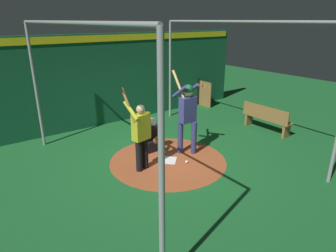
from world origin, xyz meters
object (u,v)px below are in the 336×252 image
Objects in this scene: batter at (187,112)px; visitor at (141,133)px; bench at (266,118)px; home_plate at (168,160)px; baseball_0 at (187,162)px; bat_rack at (201,93)px; catcher at (150,138)px.

batter reaches higher than visitor.
visitor is 1.19× the size of bench.
home_plate is 3.85m from bench.
visitor is 1.45m from baseball_0.
bench is (0.24, 3.13, -0.72)m from batter.
bat_rack reaches higher than home_plate.
baseball_0 is at bearing -85.83° from bench.
home_plate is 0.19× the size of batter.
home_plate is 5.49m from bat_rack.
baseball_0 reaches higher than home_plate.
catcher is at bearing 124.81° from visitor.
bench is (3.57, -0.45, -0.05)m from bat_rack.
batter is at bearing -47.02° from bat_rack.
catcher is at bearing -103.43° from bench.
home_plate is at bearing 2.28° from catcher.
bench is at bearing -7.18° from bat_rack.
home_plate is 1.35m from batter.
visitor is (0.08, -1.47, -0.23)m from batter.
baseball_0 is (3.83, -3.98, -0.45)m from bat_rack.
catcher is (-0.77, -0.03, 0.38)m from home_plate.
catcher is 0.49× the size of visitor.
batter is at bearing 140.94° from baseball_0.
catcher is 0.59× the size of bench.
batter reaches higher than bat_rack.
home_plate is 0.86m from catcher.
catcher is 0.84× the size of bat_rack.
bat_rack is (-3.33, 3.58, -0.67)m from batter.
batter reaches higher than home_plate.
catcher reaches higher than baseball_0.
batter is 1.11× the size of visitor.
visitor is at bearing -110.93° from baseball_0.
bat_rack reaches higher than baseball_0.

